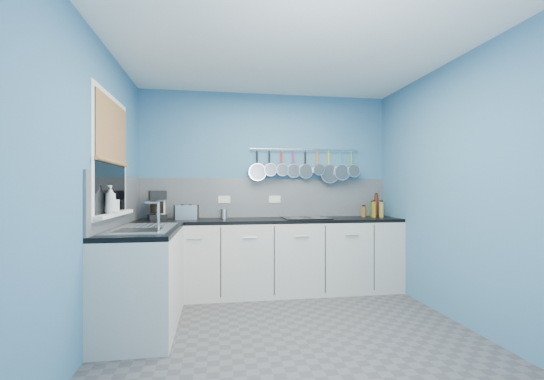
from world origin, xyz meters
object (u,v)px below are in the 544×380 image
object	(u,v)px
coffee_maker	(157,205)
hob	(306,218)
canister	(224,214)
soap_bottle_b	(113,203)
toaster	(186,212)
soap_bottle_a	(110,200)
paper_towel	(160,209)

from	to	relation	value
coffee_maker	hob	world-z (taller)	coffee_maker
coffee_maker	canister	size ratio (longest dim) A/B	2.85
soap_bottle_b	hob	bearing A→B (deg)	26.31
coffee_maker	toaster	distance (m)	0.34
soap_bottle_a	canister	distance (m)	1.54
coffee_maker	toaster	world-z (taller)	coffee_maker
soap_bottle_b	paper_towel	bearing A→B (deg)	77.80
coffee_maker	toaster	size ratio (longest dim) A/B	1.30
soap_bottle_a	canister	size ratio (longest dim) A/B	1.98
coffee_maker	paper_towel	bearing A→B (deg)	12.58
soap_bottle_b	coffee_maker	world-z (taller)	coffee_maker
soap_bottle_b	canister	distance (m)	1.47
soap_bottle_b	canister	world-z (taller)	soap_bottle_b
soap_bottle_a	canister	world-z (taller)	soap_bottle_a
soap_bottle_b	paper_towel	size ratio (longest dim) A/B	0.70
soap_bottle_a	toaster	bearing A→B (deg)	65.51
paper_towel	canister	distance (m)	0.74
soap_bottle_a	coffee_maker	size ratio (longest dim) A/B	0.70
coffee_maker	canister	world-z (taller)	coffee_maker
coffee_maker	hob	bearing A→B (deg)	-19.91
soap_bottle_a	paper_towel	xyz separation A→B (m)	(0.23, 1.15, -0.15)
paper_towel	hob	world-z (taller)	paper_towel
canister	hob	distance (m)	1.00
paper_towel	coffee_maker	world-z (taller)	coffee_maker
toaster	canister	bearing A→B (deg)	2.31
soap_bottle_a	canister	bearing A→B (deg)	50.34
hob	paper_towel	bearing A→B (deg)	176.83
paper_towel	soap_bottle_b	bearing A→B (deg)	-102.20
soap_bottle_b	paper_towel	distance (m)	1.10
coffee_maker	hob	distance (m)	1.78
paper_towel	toaster	xyz separation A→B (m)	(0.30, 0.01, -0.04)
soap_bottle_a	toaster	size ratio (longest dim) A/B	0.91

